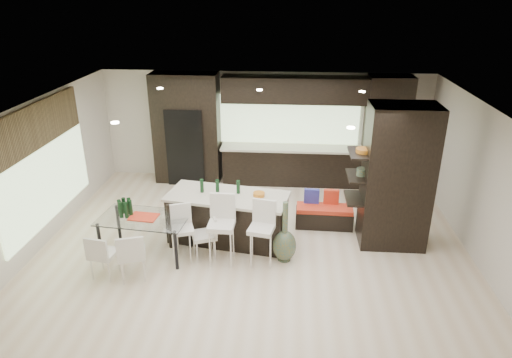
# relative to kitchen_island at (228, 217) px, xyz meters

# --- Properties ---
(ground) EXTENTS (8.00, 8.00, 0.00)m
(ground) POSITION_rel_kitchen_island_xyz_m (0.52, -0.27, -0.47)
(ground) COLOR beige
(ground) RESTS_ON ground
(back_wall) EXTENTS (8.00, 0.02, 2.70)m
(back_wall) POSITION_rel_kitchen_island_xyz_m (0.52, 3.23, 0.88)
(back_wall) COLOR beige
(back_wall) RESTS_ON ground
(left_wall) EXTENTS (0.02, 7.00, 2.70)m
(left_wall) POSITION_rel_kitchen_island_xyz_m (-3.48, -0.27, 0.88)
(left_wall) COLOR beige
(left_wall) RESTS_ON ground
(right_wall) EXTENTS (0.02, 7.00, 2.70)m
(right_wall) POSITION_rel_kitchen_island_xyz_m (4.52, -0.27, 0.88)
(right_wall) COLOR beige
(right_wall) RESTS_ON ground
(ceiling) EXTENTS (8.00, 7.00, 0.02)m
(ceiling) POSITION_rel_kitchen_island_xyz_m (0.52, -0.27, 2.23)
(ceiling) COLOR white
(ceiling) RESTS_ON ground
(window_left) EXTENTS (0.04, 3.20, 1.90)m
(window_left) POSITION_rel_kitchen_island_xyz_m (-3.44, -0.07, 0.88)
(window_left) COLOR #B2D199
(window_left) RESTS_ON left_wall
(window_back) EXTENTS (3.40, 0.04, 1.20)m
(window_back) POSITION_rel_kitchen_island_xyz_m (1.12, 3.19, 1.08)
(window_back) COLOR #B2D199
(window_back) RESTS_ON back_wall
(stone_accent) EXTENTS (0.08, 3.00, 0.80)m
(stone_accent) POSITION_rel_kitchen_island_xyz_m (-3.41, -0.07, 1.78)
(stone_accent) COLOR brown
(stone_accent) RESTS_ON left_wall
(ceiling_spots) EXTENTS (4.00, 3.00, 0.02)m
(ceiling_spots) POSITION_rel_kitchen_island_xyz_m (0.52, -0.02, 2.21)
(ceiling_spots) COLOR white
(ceiling_spots) RESTS_ON ceiling
(back_cabinetry) EXTENTS (6.80, 0.68, 2.70)m
(back_cabinetry) POSITION_rel_kitchen_island_xyz_m (1.02, 2.90, 0.88)
(back_cabinetry) COLOR black
(back_cabinetry) RESTS_ON ground
(refrigerator) EXTENTS (0.90, 0.68, 1.90)m
(refrigerator) POSITION_rel_kitchen_island_xyz_m (-1.38, 2.85, 0.48)
(refrigerator) COLOR black
(refrigerator) RESTS_ON ground
(partition_column) EXTENTS (1.20, 0.80, 2.70)m
(partition_column) POSITION_rel_kitchen_island_xyz_m (3.12, 0.13, 0.88)
(partition_column) COLOR black
(partition_column) RESTS_ON ground
(kitchen_island) EXTENTS (2.40, 1.34, 0.95)m
(kitchen_island) POSITION_rel_kitchen_island_xyz_m (0.00, 0.00, 0.00)
(kitchen_island) COLOR black
(kitchen_island) RESTS_ON ground
(stool_left) EXTENTS (0.47, 0.47, 0.84)m
(stool_left) POSITION_rel_kitchen_island_xyz_m (-0.70, -0.77, -0.05)
(stool_left) COLOR silver
(stool_left) RESTS_ON ground
(stool_mid) EXTENTS (0.46, 0.46, 1.02)m
(stool_mid) POSITION_rel_kitchen_island_xyz_m (0.00, -0.81, 0.04)
(stool_mid) COLOR silver
(stool_mid) RESTS_ON ground
(stool_right) EXTENTS (0.49, 0.49, 0.95)m
(stool_right) POSITION_rel_kitchen_island_xyz_m (0.70, -0.80, 0.00)
(stool_right) COLOR silver
(stool_right) RESTS_ON ground
(bench) EXTENTS (1.16, 0.47, 0.44)m
(bench) POSITION_rel_kitchen_island_xyz_m (1.89, 0.67, -0.25)
(bench) COLOR black
(bench) RESTS_ON ground
(floor_vase) EXTENTS (0.52, 0.52, 1.15)m
(floor_vase) POSITION_rel_kitchen_island_xyz_m (1.10, -0.65, 0.10)
(floor_vase) COLOR #48563D
(floor_vase) RESTS_ON ground
(dining_table) EXTENTS (1.66, 1.04, 0.76)m
(dining_table) POSITION_rel_kitchen_island_xyz_m (-1.42, -0.66, -0.09)
(dining_table) COLOR white
(dining_table) RESTS_ON ground
(chair_near) EXTENTS (0.56, 0.56, 0.81)m
(chair_near) POSITION_rel_kitchen_island_xyz_m (-1.42, -1.40, -0.07)
(chair_near) COLOR silver
(chair_near) RESTS_ON ground
(chair_far) EXTENTS (0.47, 0.47, 0.75)m
(chair_far) POSITION_rel_kitchen_island_xyz_m (-1.91, -1.38, -0.10)
(chair_far) COLOR silver
(chair_far) RESTS_ON ground
(chair_end) EXTENTS (0.53, 0.53, 0.76)m
(chair_end) POSITION_rel_kitchen_island_xyz_m (-0.35, -0.66, -0.09)
(chair_end) COLOR silver
(chair_end) RESTS_ON ground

